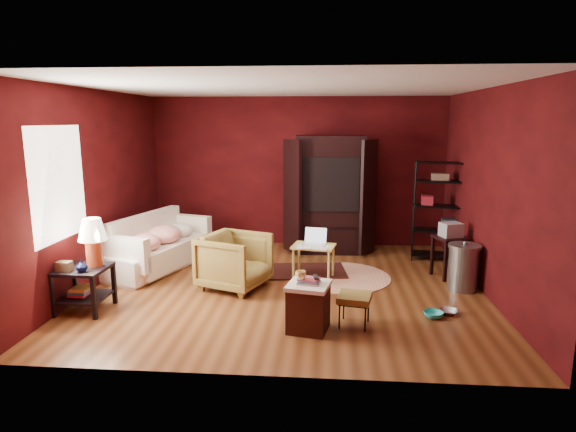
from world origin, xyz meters
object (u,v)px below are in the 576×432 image
(wire_shelving, at_px, (439,207))
(hamper, at_px, (308,306))
(side_table, at_px, (88,256))
(laptop_desk, at_px, (314,249))
(sofa, at_px, (159,244))
(tv_armoire, at_px, (330,192))
(armchair, at_px, (235,259))

(wire_shelving, bearing_deg, hamper, -116.15)
(side_table, height_order, hamper, side_table)
(hamper, bearing_deg, side_table, 171.58)
(laptop_desk, bearing_deg, hamper, -79.29)
(side_table, bearing_deg, hamper, -8.42)
(wire_shelving, bearing_deg, side_table, -143.27)
(sofa, bearing_deg, laptop_desk, -77.72)
(tv_armoire, relative_size, wire_shelving, 1.24)
(laptop_desk, bearing_deg, armchair, -145.95)
(sofa, xyz_separation_m, side_table, (-0.28, -1.76, 0.30))
(sofa, xyz_separation_m, wire_shelving, (4.58, 0.86, 0.53))
(side_table, distance_m, tv_armoire, 4.28)
(sofa, distance_m, wire_shelving, 4.69)
(hamper, bearing_deg, laptop_desk, 89.78)
(armchair, height_order, wire_shelving, wire_shelving)
(sofa, distance_m, side_table, 1.80)
(armchair, relative_size, laptop_desk, 1.13)
(side_table, bearing_deg, tv_armoire, 44.98)
(side_table, distance_m, hamper, 2.83)
(sofa, xyz_separation_m, armchair, (1.39, -0.83, 0.03))
(sofa, height_order, laptop_desk, sofa)
(sofa, relative_size, tv_armoire, 0.97)
(side_table, xyz_separation_m, laptop_desk, (2.78, 1.40, -0.23))
(armchair, bearing_deg, hamper, -119.51)
(side_table, relative_size, hamper, 1.82)
(hamper, distance_m, wire_shelving, 3.73)
(side_table, height_order, wire_shelving, wire_shelving)
(laptop_desk, relative_size, tv_armoire, 0.36)
(hamper, xyz_separation_m, tv_armoire, (0.24, 3.42, 0.80))
(hamper, xyz_separation_m, laptop_desk, (0.01, 1.81, 0.18))
(sofa, relative_size, side_table, 1.74)
(armchair, relative_size, hamper, 1.35)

